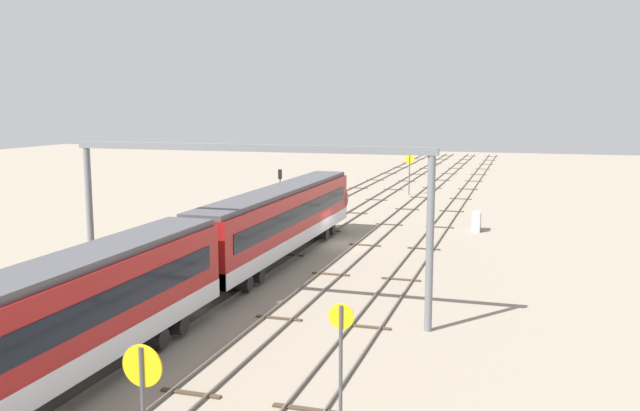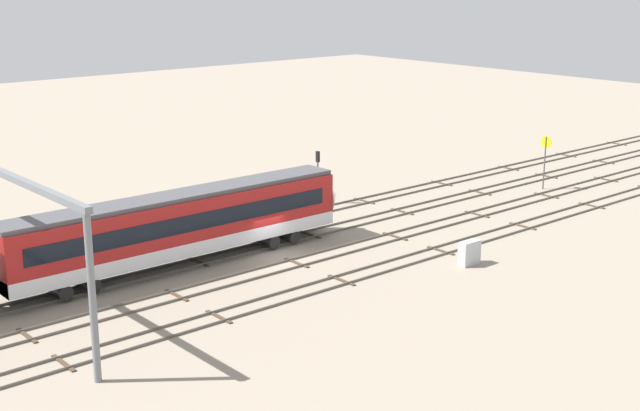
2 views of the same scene
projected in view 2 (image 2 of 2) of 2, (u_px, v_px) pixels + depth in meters
ground_plane at (276, 256)px, 60.17m from camera, size 210.37×210.37×0.00m
track_near_foreground at (342, 280)px, 55.25m from camera, size 194.37×2.40×0.16m
track_second_near at (297, 262)px, 58.52m from camera, size 194.37×2.40×0.16m
track_with_train at (257, 247)px, 61.78m from camera, size 194.37×2.40×0.16m
track_second_far at (221, 233)px, 65.04m from camera, size 194.37×2.40×0.16m
overhead_gantry at (10, 210)px, 46.80m from camera, size 0.40×18.92×8.62m
speed_sign_near_foreground at (545, 153)px, 77.62m from camera, size 0.14×1.10×4.79m
signal_light_trackside_departure at (318, 169)px, 72.86m from camera, size 0.31×0.32×4.44m
relay_cabinet at (469, 253)px, 58.13m from camera, size 1.59×0.69×1.62m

